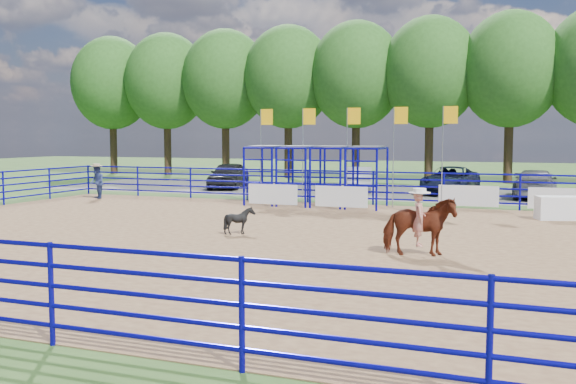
{
  "coord_description": "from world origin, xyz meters",
  "views": [
    {
      "loc": [
        6.36,
        -17.22,
        3.0
      ],
      "look_at": [
        -0.54,
        1.0,
        1.3
      ],
      "focal_mm": 40.0,
      "sensor_mm": 36.0,
      "label": 1
    }
  ],
  "objects_px": {
    "car_a": "(229,175)",
    "car_d": "(535,184)",
    "announcer_table": "(559,208)",
    "spectator_cowboy": "(97,181)",
    "car_b": "(358,179)",
    "calf": "(240,220)",
    "horse_and_rider": "(419,222)",
    "car_c": "(450,180)"
  },
  "relations": [
    {
      "from": "car_a",
      "to": "car_d",
      "type": "xyz_separation_m",
      "value": [
        16.45,
        0.12,
        -0.07
      ]
    },
    {
      "from": "announcer_table",
      "to": "spectator_cowboy",
      "type": "bearing_deg",
      "value": 178.47
    },
    {
      "from": "car_b",
      "to": "car_d",
      "type": "height_order",
      "value": "car_d"
    },
    {
      "from": "announcer_table",
      "to": "car_d",
      "type": "height_order",
      "value": "car_d"
    },
    {
      "from": "calf",
      "to": "car_b",
      "type": "relative_size",
      "value": 0.21
    },
    {
      "from": "car_d",
      "to": "horse_and_rider",
      "type": "bearing_deg",
      "value": 83.52
    },
    {
      "from": "announcer_table",
      "to": "car_a",
      "type": "distance_m",
      "value": 19.16
    },
    {
      "from": "horse_and_rider",
      "to": "car_b",
      "type": "xyz_separation_m",
      "value": [
        -6.2,
        17.95,
        -0.19
      ]
    },
    {
      "from": "spectator_cowboy",
      "to": "car_b",
      "type": "bearing_deg",
      "value": 39.13
    },
    {
      "from": "calf",
      "to": "car_d",
      "type": "bearing_deg",
      "value": -20.65
    },
    {
      "from": "announcer_table",
      "to": "horse_and_rider",
      "type": "distance_m",
      "value": 9.49
    },
    {
      "from": "calf",
      "to": "car_a",
      "type": "relative_size",
      "value": 0.19
    },
    {
      "from": "horse_and_rider",
      "to": "car_b",
      "type": "relative_size",
      "value": 0.58
    },
    {
      "from": "car_c",
      "to": "car_d",
      "type": "bearing_deg",
      "value": -6.63
    },
    {
      "from": "car_c",
      "to": "spectator_cowboy",
      "type": "bearing_deg",
      "value": -144.92
    },
    {
      "from": "announcer_table",
      "to": "car_a",
      "type": "height_order",
      "value": "car_a"
    },
    {
      "from": "announcer_table",
      "to": "car_c",
      "type": "relative_size",
      "value": 0.31
    },
    {
      "from": "announcer_table",
      "to": "car_a",
      "type": "xyz_separation_m",
      "value": [
        -17.22,
        8.4,
        0.32
      ]
    },
    {
      "from": "car_a",
      "to": "car_b",
      "type": "distance_m",
      "value": 7.5
    },
    {
      "from": "horse_and_rider",
      "to": "car_c",
      "type": "xyz_separation_m",
      "value": [
        -1.33,
        18.18,
        -0.15
      ]
    },
    {
      "from": "car_c",
      "to": "car_d",
      "type": "xyz_separation_m",
      "value": [
        4.12,
        -0.87,
        -0.02
      ]
    },
    {
      "from": "calf",
      "to": "horse_and_rider",
      "type": "bearing_deg",
      "value": -98.29
    },
    {
      "from": "calf",
      "to": "car_c",
      "type": "xyz_separation_m",
      "value": [
        4.37,
        16.53,
        0.27
      ]
    },
    {
      "from": "car_a",
      "to": "car_b",
      "type": "relative_size",
      "value": 1.09
    },
    {
      "from": "horse_and_rider",
      "to": "announcer_table",
      "type": "bearing_deg",
      "value": 67.94
    },
    {
      "from": "car_b",
      "to": "car_d",
      "type": "relative_size",
      "value": 0.86
    },
    {
      "from": "calf",
      "to": "car_d",
      "type": "distance_m",
      "value": 17.82
    },
    {
      "from": "announcer_table",
      "to": "car_b",
      "type": "xyz_separation_m",
      "value": [
        -9.76,
        9.16,
        0.24
      ]
    },
    {
      "from": "car_c",
      "to": "horse_and_rider",
      "type": "bearing_deg",
      "value": -80.52
    },
    {
      "from": "calf",
      "to": "spectator_cowboy",
      "type": "bearing_deg",
      "value": 63.09
    },
    {
      "from": "car_c",
      "to": "car_d",
      "type": "distance_m",
      "value": 4.21
    },
    {
      "from": "car_c",
      "to": "announcer_table",
      "type": "bearing_deg",
      "value": -57.19
    },
    {
      "from": "calf",
      "to": "spectator_cowboy",
      "type": "distance_m",
      "value": 13.5
    },
    {
      "from": "announcer_table",
      "to": "spectator_cowboy",
      "type": "distance_m",
      "value": 20.36
    },
    {
      "from": "car_b",
      "to": "car_d",
      "type": "distance_m",
      "value": 9.01
    },
    {
      "from": "announcer_table",
      "to": "car_a",
      "type": "bearing_deg",
      "value": 154.01
    },
    {
      "from": "spectator_cowboy",
      "to": "car_c",
      "type": "relative_size",
      "value": 0.33
    },
    {
      "from": "horse_and_rider",
      "to": "spectator_cowboy",
      "type": "distance_m",
      "value": 19.21
    },
    {
      "from": "horse_and_rider",
      "to": "car_a",
      "type": "xyz_separation_m",
      "value": [
        -13.66,
        17.18,
        -0.1
      ]
    },
    {
      "from": "horse_and_rider",
      "to": "calf",
      "type": "relative_size",
      "value": 2.81
    },
    {
      "from": "announcer_table",
      "to": "horse_and_rider",
      "type": "height_order",
      "value": "horse_and_rider"
    },
    {
      "from": "car_a",
      "to": "car_c",
      "type": "relative_size",
      "value": 0.87
    }
  ]
}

